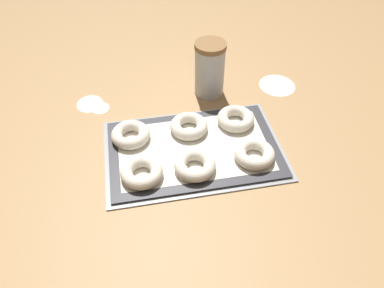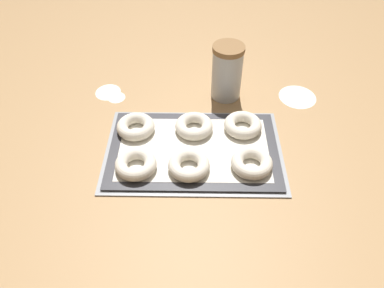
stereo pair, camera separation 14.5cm
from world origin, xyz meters
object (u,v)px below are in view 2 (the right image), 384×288
Objects in this scene: bagel_front_center at (189,165)px; bagel_back_right at (243,125)px; baking_tray at (192,150)px; bagel_front_right at (252,163)px; bagel_back_left at (136,127)px; bagel_back_center at (192,126)px; bagel_front_left at (136,164)px; flour_canister at (227,72)px.

bagel_back_right is at bearing 45.96° from bagel_front_center.
baking_tray is 0.17m from bagel_front_right.
bagel_back_right is (0.15, 0.16, 0.00)m from bagel_front_center.
bagel_back_left and bagel_back_center have the same top height.
bagel_front_left is 1.00× the size of bagel_back_right.
flour_canister is (-0.04, 0.18, 0.06)m from bagel_back_right.
bagel_front_left is 0.33m from bagel_back_right.
bagel_front_left is (-0.14, -0.08, 0.02)m from baking_tray.
bagel_front_center is at bearing -108.47° from flour_canister.
flour_canister is (0.27, 0.19, 0.06)m from bagel_back_left.
bagel_front_right is at bearing 3.61° from bagel_front_center.
baking_tray is 4.49× the size of bagel_front_right.
bagel_front_left is 1.00× the size of bagel_front_center.
bagel_front_center is (0.14, -0.00, 0.00)m from bagel_front_left.
bagel_front_left and bagel_front_center have the same top height.
bagel_back_center is at bearing -177.58° from bagel_back_right.
bagel_back_center is at bearing -119.82° from flour_canister.
bagel_back_center and bagel_back_right have the same top height.
bagel_back_left is (-0.02, 0.15, 0.00)m from bagel_front_left.
baking_tray is at bearing -22.90° from bagel_back_left.
flour_canister is at bearing 102.86° from bagel_back_right.
flour_canister is (0.25, 0.33, 0.06)m from bagel_front_left.
bagel_back_left is (-0.16, 0.07, 0.02)m from baking_tray.
bagel_back_center is (0.16, 0.00, 0.00)m from bagel_back_left.
bagel_front_right is at bearing -80.98° from flour_canister.
bagel_front_left is 1.00× the size of bagel_back_center.
flour_canister reaches higher than bagel_back_left.
bagel_back_left is 1.00× the size of bagel_back_center.
bagel_front_center is 1.00× the size of bagel_back_left.
bagel_front_center is 0.36m from flour_canister.
bagel_front_right and bagel_back_left have the same top height.
flour_canister is at bearing 71.53° from bagel_front_center.
bagel_front_right and bagel_back_right have the same top height.
bagel_front_left and bagel_back_left have the same top height.
bagel_front_left is at bearing -82.95° from bagel_back_left.
bagel_front_center is (-0.01, -0.08, 0.02)m from baking_tray.
baking_tray is 0.17m from bagel_front_left.
bagel_front_center reaches higher than baking_tray.
baking_tray is 0.08m from bagel_back_center.
bagel_back_center is at bearing 1.67° from bagel_back_left.
bagel_back_center is (-0.16, 0.14, 0.00)m from bagel_front_right.
bagel_back_left is at bearing -178.33° from bagel_back_center.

